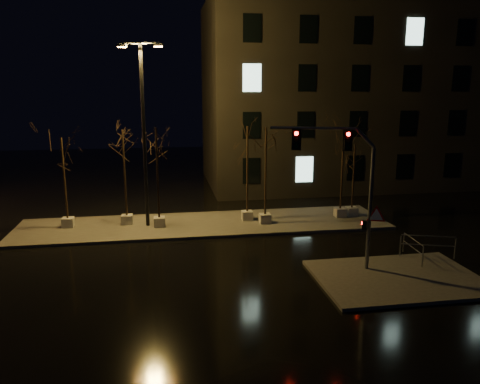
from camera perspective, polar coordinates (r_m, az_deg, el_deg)
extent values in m
plane|color=black|center=(22.64, -2.95, -8.40)|extent=(90.00, 90.00, 0.00)
cube|color=#43403C|center=(28.28, -4.33, -3.95)|extent=(22.00, 5.00, 0.15)
cube|color=#43403C|center=(21.62, 18.67, -9.90)|extent=(7.00, 5.00, 0.15)
cube|color=black|center=(42.30, 13.56, 11.40)|extent=(25.00, 12.00, 15.00)
cube|color=#A9A59E|center=(29.16, -20.23, -3.49)|extent=(0.65, 0.65, 0.55)
cylinder|color=black|center=(28.58, -20.62, 1.57)|extent=(0.11, 0.11, 4.68)
cube|color=#A9A59E|center=(28.75, -13.60, -3.27)|extent=(0.65, 0.65, 0.55)
cylinder|color=black|center=(28.13, -13.89, 2.24)|extent=(0.11, 0.11, 5.06)
cube|color=#A9A59E|center=(27.91, -9.80, -3.58)|extent=(0.65, 0.65, 0.55)
cylinder|color=black|center=(27.25, -10.02, 2.27)|extent=(0.11, 0.11, 5.23)
cube|color=#A9A59E|center=(28.84, 0.88, -2.87)|extent=(0.65, 0.65, 0.55)
cylinder|color=black|center=(28.21, 0.90, 2.76)|extent=(0.11, 0.11, 5.19)
cube|color=#A9A59E|center=(28.23, 3.06, -3.23)|extent=(0.65, 0.65, 0.55)
cylinder|color=black|center=(27.59, 3.13, 2.50)|extent=(0.11, 0.11, 5.17)
cube|color=#A9A59E|center=(30.19, 12.10, -2.45)|extent=(0.65, 0.65, 0.55)
cylinder|color=black|center=(29.61, 12.34, 2.71)|extent=(0.11, 0.11, 4.95)
cube|color=#A9A59E|center=(30.59, 13.45, -2.32)|extent=(0.65, 0.65, 0.55)
cylinder|color=black|center=(30.10, 13.67, 1.92)|extent=(0.11, 0.11, 4.05)
cylinder|color=#5B5E63|center=(21.28, 15.56, -2.05)|extent=(0.16, 0.16, 5.48)
cylinder|color=#5B5E63|center=(20.56, 8.87, 7.70)|extent=(3.51, 1.29, 0.13)
cube|color=black|center=(20.65, 13.01, 6.15)|extent=(0.32, 0.28, 0.82)
cube|color=black|center=(20.63, 6.89, 6.37)|extent=(0.32, 0.28, 0.82)
cube|color=black|center=(21.45, 14.91, -3.92)|extent=(0.24, 0.22, 0.41)
cone|color=red|center=(21.34, 16.27, -2.82)|extent=(0.91, 0.33, 0.95)
sphere|color=#FF0C07|center=(20.73, 16.09, 6.77)|extent=(0.16, 0.16, 0.16)
cylinder|color=black|center=(27.28, -11.61, 6.46)|extent=(0.21, 0.21, 10.34)
cylinder|color=black|center=(27.25, -12.10, 17.33)|extent=(2.20, 0.78, 0.10)
cube|color=orange|center=(27.60, -14.20, 16.84)|extent=(0.58, 0.43, 0.21)
cube|color=orange|center=(26.91, -9.92, 17.15)|extent=(0.58, 0.43, 0.21)
cylinder|color=#5B5E63|center=(23.95, 18.97, -6.23)|extent=(0.06, 0.06, 1.02)
cylinder|color=#5B5E63|center=(24.50, 24.75, -6.30)|extent=(0.06, 0.06, 1.02)
cylinder|color=#5B5E63|center=(24.03, 22.00, -4.99)|extent=(2.37, 0.85, 0.05)
cylinder|color=#5B5E63|center=(24.16, 21.91, -6.02)|extent=(2.37, 0.85, 0.05)
cylinder|color=#5B5E63|center=(22.89, 21.37, -7.41)|extent=(0.05, 0.05, 0.92)
cylinder|color=#5B5E63|center=(24.64, 19.31, -5.85)|extent=(0.05, 0.05, 0.92)
cylinder|color=#5B5E63|center=(23.61, 20.40, -5.42)|extent=(0.21, 2.05, 0.04)
cylinder|color=#5B5E63|center=(23.73, 20.32, -6.37)|extent=(0.21, 2.05, 0.04)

